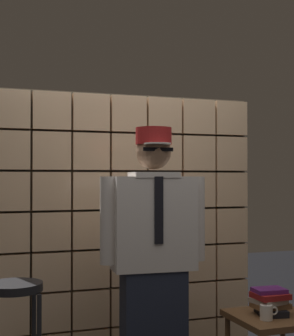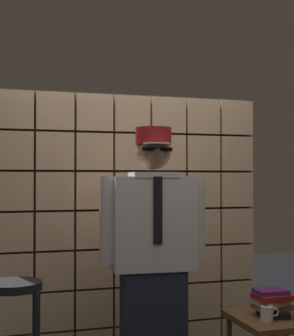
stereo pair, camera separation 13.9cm
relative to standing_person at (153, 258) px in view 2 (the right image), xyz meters
name	(u,v)px [view 2 (the right image)]	position (x,y,z in m)	size (l,w,h in m)	color
glass_block_wall	(131,228)	(0.05, 0.75, 0.12)	(2.12, 0.10, 2.12)	#E0B78C
standing_person	(153,258)	(0.00, 0.00, 0.00)	(0.71, 0.31, 1.77)	#1E2333
bar_stool	(14,316)	(-0.87, 0.07, -0.32)	(0.34, 0.34, 0.81)	black
side_table	(275,327)	(0.77, -0.18, -0.46)	(0.52, 0.52, 0.53)	brown
book_stack	(271,303)	(0.76, -0.16, -0.30)	(0.25, 0.24, 0.17)	black
coffee_mug	(267,314)	(0.67, -0.26, -0.34)	(0.13, 0.08, 0.09)	silver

